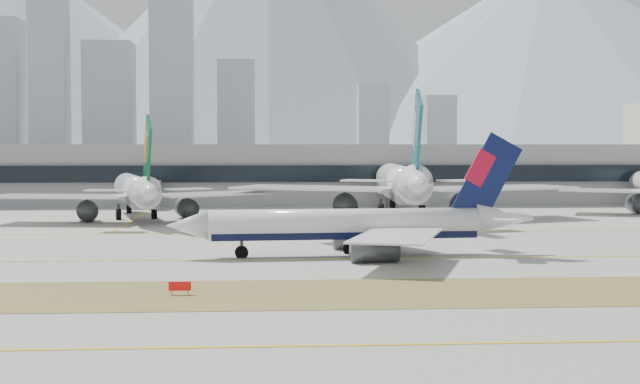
{
  "coord_description": "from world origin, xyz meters",
  "views": [
    {
      "loc": [
        -7.99,
        -119.51,
        14.72
      ],
      "look_at": [
        0.87,
        18.0,
        7.5
      ],
      "focal_mm": 50.0,
      "sensor_mm": 36.0,
      "label": 1
    }
  ],
  "objects": [
    {
      "name": "city_skyline",
      "position": [
        -106.76,
        453.42,
        49.8
      ],
      "size": [
        342.0,
        49.8,
        140.0
      ],
      "color": "#9398A8",
      "rests_on": "ground"
    },
    {
      "name": "ground",
      "position": [
        0.0,
        0.0,
        0.0
      ],
      "size": [
        3000.0,
        3000.0,
        0.0
      ],
      "primitive_type": "plane",
      "color": "#9C9892",
      "rests_on": "ground"
    },
    {
      "name": "terminal",
      "position": [
        0.0,
        114.84,
        7.5
      ],
      "size": [
        280.0,
        43.1,
        15.0
      ],
      "color": "gray",
      "rests_on": "ground"
    },
    {
      "name": "gse_b",
      "position": [
        -11.88,
        36.92,
        1.05
      ],
      "size": [
        3.55,
        2.0,
        2.6
      ],
      "color": "#FFAF0D",
      "rests_on": "ground"
    },
    {
      "name": "hold_sign_left",
      "position": [
        -16.17,
        -32.0,
        0.88
      ],
      "size": [
        2.2,
        0.15,
        1.35
      ],
      "color": "red",
      "rests_on": "ground"
    },
    {
      "name": "widebody_cathay",
      "position": [
        20.54,
        61.16,
        6.65
      ],
      "size": [
        70.11,
        68.62,
        25.02
      ],
      "rotation": [
        0.0,
        0.0,
        1.52
      ],
      "color": "white",
      "rests_on": "ground"
    },
    {
      "name": "apron_markings",
      "position": [
        0.0,
        -53.95,
        0.02
      ],
      "size": [
        360.0,
        122.22,
        0.06
      ],
      "color": "brown",
      "rests_on": "ground"
    },
    {
      "name": "mountain_ridge",
      "position": [
        33.0,
        1404.14,
        181.85
      ],
      "size": [
        2830.0,
        1120.0,
        470.0
      ],
      "color": "#9EA8B7",
      "rests_on": "ground"
    },
    {
      "name": "widebody_eva",
      "position": [
        -32.93,
        58.36,
        5.43
      ],
      "size": [
        55.76,
        55.56,
        20.44
      ],
      "rotation": [
        0.0,
        0.0,
        1.81
      ],
      "color": "white",
      "rests_on": "ground"
    },
    {
      "name": "gse_c",
      "position": [
        23.96,
        47.68,
        1.05
      ],
      "size": [
        3.55,
        2.0,
        2.6
      ],
      "color": "#FFAF0D",
      "rests_on": "ground"
    },
    {
      "name": "taxiing_airliner",
      "position": [
        4.71,
        -1.91,
        4.03
      ],
      "size": [
        49.78,
        43.16,
        16.72
      ],
      "rotation": [
        0.0,
        0.0,
        3.21
      ],
      "color": "white",
      "rests_on": "ground"
    }
  ]
}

